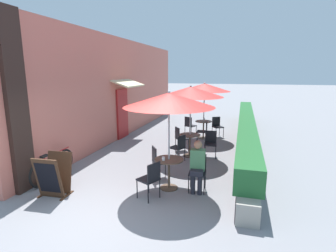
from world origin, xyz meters
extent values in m
plane|color=gray|center=(0.00, 0.00, 0.00)|extent=(120.00, 120.00, 0.00)
cube|color=#C66B5B|center=(-2.55, 6.69, 2.10)|extent=(0.24, 13.38, 4.20)
cube|color=black|center=(-2.37, 0.60, 2.10)|extent=(0.12, 0.56, 4.20)
cube|color=maroon|center=(-2.39, 6.02, 1.05)|extent=(0.08, 0.96, 2.10)
cube|color=beige|center=(-2.08, 6.02, 2.35)|extent=(0.78, 1.80, 0.30)
cube|color=gray|center=(2.75, 6.59, 0.23)|extent=(0.44, 12.38, 0.45)
cube|color=#235B2D|center=(2.75, 6.59, 0.73)|extent=(0.60, 11.76, 0.56)
cylinder|color=brown|center=(0.91, 1.64, 0.01)|extent=(0.44, 0.44, 0.02)
cylinder|color=brown|center=(0.91, 1.64, 0.37)|extent=(0.06, 0.06, 0.73)
cylinder|color=brown|center=(0.91, 1.64, 0.74)|extent=(0.70, 0.70, 0.02)
cylinder|color=#B7B7BC|center=(0.91, 1.64, 1.15)|extent=(0.04, 0.04, 2.30)
cone|color=red|center=(0.91, 1.64, 2.18)|extent=(2.13, 2.13, 0.33)
sphere|color=#B7B7BC|center=(0.91, 1.64, 2.36)|extent=(0.07, 0.07, 0.07)
cube|color=black|center=(0.61, 1.03, 0.45)|extent=(0.54, 0.54, 0.04)
cube|color=black|center=(0.77, 0.94, 0.66)|extent=(0.20, 0.35, 0.42)
cylinder|color=black|center=(0.53, 1.27, 0.23)|extent=(0.02, 0.02, 0.45)
cylinder|color=black|center=(0.36, 0.94, 0.23)|extent=(0.02, 0.02, 0.45)
cylinder|color=black|center=(0.85, 1.11, 0.23)|extent=(0.02, 0.02, 0.45)
cylinder|color=black|center=(0.69, 0.78, 0.23)|extent=(0.02, 0.02, 0.45)
cube|color=black|center=(1.60, 1.69, 0.45)|extent=(0.42, 0.42, 0.04)
cube|color=black|center=(1.59, 1.87, 0.66)|extent=(0.38, 0.05, 0.42)
cylinder|color=black|center=(1.44, 1.50, 0.23)|extent=(0.02, 0.02, 0.45)
cylinder|color=black|center=(1.79, 1.52, 0.23)|extent=(0.02, 0.02, 0.45)
cylinder|color=black|center=(1.41, 1.86, 0.23)|extent=(0.02, 0.02, 0.45)
cylinder|color=black|center=(1.77, 1.88, 0.23)|extent=(0.02, 0.02, 0.45)
cylinder|color=#23232D|center=(1.53, 1.50, 0.24)|extent=(0.11, 0.11, 0.47)
cylinder|color=#23232D|center=(1.69, 1.51, 0.24)|extent=(0.11, 0.11, 0.47)
cube|color=#23232D|center=(1.61, 1.60, 0.53)|extent=(0.32, 0.38, 0.12)
cube|color=#4C8456|center=(1.60, 1.71, 0.78)|extent=(0.35, 0.24, 0.50)
sphere|color=#A87556|center=(1.60, 1.69, 1.15)|extent=(0.20, 0.20, 0.20)
cube|color=black|center=(0.53, 2.22, 0.45)|extent=(0.55, 0.55, 0.04)
cube|color=black|center=(0.38, 2.12, 0.66)|extent=(0.24, 0.33, 0.42)
cylinder|color=black|center=(0.78, 2.17, 0.23)|extent=(0.02, 0.02, 0.45)
cylinder|color=black|center=(0.58, 2.47, 0.23)|extent=(0.02, 0.02, 0.45)
cylinder|color=black|center=(0.48, 1.97, 0.23)|extent=(0.02, 0.02, 0.45)
cylinder|color=black|center=(0.28, 2.27, 0.23)|extent=(0.02, 0.02, 0.45)
cylinder|color=white|center=(0.81, 1.51, 0.79)|extent=(0.07, 0.07, 0.09)
cylinder|color=brown|center=(0.91, 4.26, 0.01)|extent=(0.44, 0.44, 0.02)
cylinder|color=brown|center=(0.91, 4.26, 0.37)|extent=(0.06, 0.06, 0.73)
cylinder|color=brown|center=(0.91, 4.26, 0.74)|extent=(0.70, 0.70, 0.02)
cylinder|color=#B7B7BC|center=(0.91, 4.26, 1.15)|extent=(0.04, 0.04, 2.30)
cone|color=red|center=(0.91, 4.26, 2.18)|extent=(2.13, 2.13, 0.33)
sphere|color=#B7B7BC|center=(0.91, 4.26, 2.36)|extent=(0.07, 0.07, 0.07)
cube|color=black|center=(0.62, 3.63, 0.45)|extent=(0.53, 0.53, 0.04)
cube|color=black|center=(0.79, 3.55, 0.66)|extent=(0.19, 0.36, 0.42)
cylinder|color=black|center=(0.53, 3.87, 0.23)|extent=(0.02, 0.02, 0.45)
cylinder|color=black|center=(0.38, 3.55, 0.23)|extent=(0.02, 0.02, 0.45)
cylinder|color=black|center=(0.86, 3.72, 0.23)|extent=(0.02, 0.02, 0.45)
cylinder|color=black|center=(0.71, 3.39, 0.23)|extent=(0.02, 0.02, 0.45)
cube|color=black|center=(1.60, 4.32, 0.45)|extent=(0.43, 0.43, 0.04)
cube|color=black|center=(1.58, 4.51, 0.66)|extent=(0.38, 0.06, 0.42)
cylinder|color=black|center=(1.44, 4.13, 0.23)|extent=(0.02, 0.02, 0.45)
cylinder|color=black|center=(1.80, 4.16, 0.23)|extent=(0.02, 0.02, 0.45)
cylinder|color=black|center=(1.40, 4.48, 0.23)|extent=(0.02, 0.02, 0.45)
cylinder|color=black|center=(1.76, 4.52, 0.23)|extent=(0.02, 0.02, 0.45)
cube|color=black|center=(0.51, 4.82, 0.45)|extent=(0.56, 0.56, 0.04)
cube|color=black|center=(0.36, 4.72, 0.66)|extent=(0.24, 0.33, 0.42)
cylinder|color=black|center=(0.77, 4.78, 0.23)|extent=(0.02, 0.02, 0.45)
cylinder|color=black|center=(0.56, 5.08, 0.23)|extent=(0.02, 0.02, 0.45)
cylinder|color=black|center=(0.47, 4.57, 0.23)|extent=(0.02, 0.02, 0.45)
cylinder|color=black|center=(0.26, 4.87, 0.23)|extent=(0.02, 0.02, 0.45)
cylinder|color=brown|center=(1.00, 6.83, 0.01)|extent=(0.44, 0.44, 0.02)
cylinder|color=brown|center=(1.00, 6.83, 0.37)|extent=(0.06, 0.06, 0.73)
cylinder|color=brown|center=(1.00, 6.83, 0.74)|extent=(0.70, 0.70, 0.02)
cylinder|color=#B7B7BC|center=(1.00, 6.83, 1.15)|extent=(0.04, 0.04, 2.30)
cone|color=red|center=(1.00, 6.83, 2.18)|extent=(2.13, 2.13, 0.33)
sphere|color=#B7B7BC|center=(1.00, 6.83, 2.36)|extent=(0.07, 0.07, 0.07)
cube|color=black|center=(1.58, 7.21, 0.45)|extent=(0.55, 0.55, 0.04)
cube|color=black|center=(1.48, 7.36, 0.66)|extent=(0.33, 0.23, 0.42)
cylinder|color=black|center=(1.53, 6.96, 0.23)|extent=(0.02, 0.02, 0.45)
cylinder|color=black|center=(1.83, 7.15, 0.23)|extent=(0.02, 0.02, 0.45)
cylinder|color=black|center=(1.33, 7.26, 0.23)|extent=(0.02, 0.02, 0.45)
cylinder|color=black|center=(1.63, 7.45, 0.23)|extent=(0.02, 0.02, 0.45)
cube|color=black|center=(0.38, 7.14, 0.45)|extent=(0.54, 0.54, 0.04)
cube|color=black|center=(0.30, 6.97, 0.66)|extent=(0.35, 0.20, 0.42)
cylinder|color=black|center=(0.63, 7.22, 0.23)|extent=(0.02, 0.02, 0.45)
cylinder|color=black|center=(0.30, 7.38, 0.23)|extent=(0.02, 0.02, 0.45)
cylinder|color=black|center=(0.46, 6.90, 0.23)|extent=(0.02, 0.02, 0.45)
cylinder|color=black|center=(0.14, 7.06, 0.23)|extent=(0.02, 0.02, 0.45)
cube|color=black|center=(1.04, 6.14, 0.45)|extent=(0.42, 0.42, 0.04)
cube|color=black|center=(1.22, 6.15, 0.66)|extent=(0.05, 0.38, 0.42)
cylinder|color=black|center=(0.85, 6.31, 0.23)|extent=(0.02, 0.02, 0.45)
cylinder|color=black|center=(0.87, 5.95, 0.23)|extent=(0.02, 0.02, 0.45)
cylinder|color=black|center=(1.21, 6.33, 0.23)|extent=(0.02, 0.02, 0.45)
cylinder|color=black|center=(1.23, 5.97, 0.23)|extent=(0.02, 0.02, 0.45)
cylinder|color=white|center=(1.00, 7.00, 0.79)|extent=(0.07, 0.07, 0.09)
torus|color=black|center=(-2.22, 1.89, 0.33)|extent=(0.08, 0.66, 0.66)
torus|color=black|center=(-2.18, 0.83, 0.33)|extent=(0.08, 0.66, 0.66)
cylinder|color=#B21E1E|center=(-2.20, 1.36, 0.51)|extent=(0.07, 0.83, 0.04)
cylinder|color=#B21E1E|center=(-2.19, 1.17, 0.35)|extent=(0.06, 0.61, 0.40)
cylinder|color=#B21E1E|center=(-2.19, 1.07, 0.61)|extent=(0.04, 0.04, 0.23)
cube|color=black|center=(-2.19, 1.07, 0.73)|extent=(0.11, 0.22, 0.05)
cylinder|color=#B21E1E|center=(-2.22, 1.85, 0.68)|extent=(0.05, 0.46, 0.03)
cube|color=#422819|center=(-1.54, 0.78, 0.49)|extent=(0.63, 0.27, 0.96)
cube|color=black|center=(-1.54, 0.80, 0.51)|extent=(0.52, 0.19, 0.73)
cube|color=#422819|center=(-1.52, 0.38, 0.49)|extent=(0.63, 0.27, 0.96)
cube|color=black|center=(-1.51, 0.36, 0.51)|extent=(0.52, 0.19, 0.73)
cube|color=#422819|center=(-1.24, 0.60, 0.01)|extent=(0.09, 0.48, 0.02)
cube|color=#422819|center=(-1.82, 0.56, 0.01)|extent=(0.09, 0.48, 0.02)
camera|label=1|loc=(2.53, -4.14, 2.81)|focal=28.00mm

